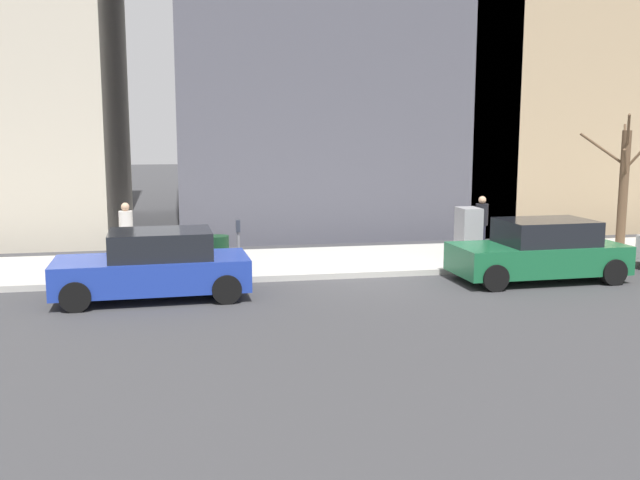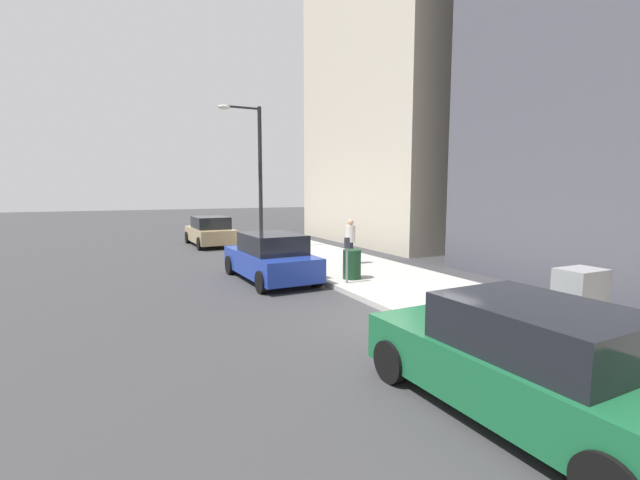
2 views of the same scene
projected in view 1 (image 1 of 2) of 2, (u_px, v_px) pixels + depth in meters
ground_plane at (369, 278)px, 18.00m from camera, size 120.00×120.00×0.00m
sidewalk at (351, 261)px, 19.93m from camera, size 4.00×36.00×0.15m
parked_car_green at (540, 251)px, 17.58m from camera, size 2.04×4.26×1.52m
parked_car_blue at (155, 266)px, 15.73m from camera, size 2.06×4.27×1.52m
parking_meter at (238, 241)px, 17.68m from camera, size 0.14×0.10×1.35m
utility_box at (468, 234)px, 19.72m from camera, size 0.83×0.61×1.43m
bare_tree at (624, 182)px, 21.80m from camera, size 1.66×2.01×4.03m
trash_bin at (218, 253)px, 18.09m from camera, size 0.56×0.56×0.90m
pedestrian_near_meter at (482, 221)px, 20.61m from camera, size 0.40×0.36×1.66m
pedestrian_midblock at (126, 230)px, 18.82m from camera, size 0.36×0.36×1.66m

